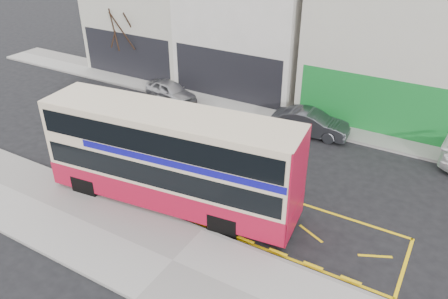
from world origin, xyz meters
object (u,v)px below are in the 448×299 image
Objects in this scene: street_tree_right at (435,75)px; car_silver at (171,91)px; bus_stop_post at (82,147)px; car_grey at (310,123)px; street_tree_left at (123,19)px; double_decker_bus at (171,158)px.

car_silver is at bearing -167.65° from street_tree_right.
car_grey is at bearing 50.70° from bus_stop_post.
street_tree_left is (-7.65, 11.55, 2.11)m from bus_stop_post.
car_grey is at bearing -148.93° from street_tree_right.
bus_stop_post reaches higher than car_silver.
double_decker_bus is 9.23m from car_grey.
car_grey is (2.68, 8.70, -1.51)m from double_decker_bus.
bus_stop_post is 11.79m from car_grey.
bus_stop_post is at bearing -56.47° from street_tree_left.
street_tree_left reaches higher than car_grey.
street_tree_right is at bearing 42.27° from bus_stop_post.
double_decker_bus reaches higher than bus_stop_post.
double_decker_bus is 2.87× the size of car_silver.
car_silver is 14.99m from street_tree_right.
car_grey is (6.57, 9.69, -1.36)m from bus_stop_post.
car_grey is (9.19, 0.01, 0.05)m from car_silver.
car_grey is 14.76m from street_tree_left.
car_silver is (-2.62, 9.68, -1.40)m from bus_stop_post.
street_tree_left reaches higher than bus_stop_post.
bus_stop_post is at bearing -172.24° from double_decker_bus.
car_silver is 0.61× the size of street_tree_left.
car_grey is 0.67× the size of street_tree_left.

